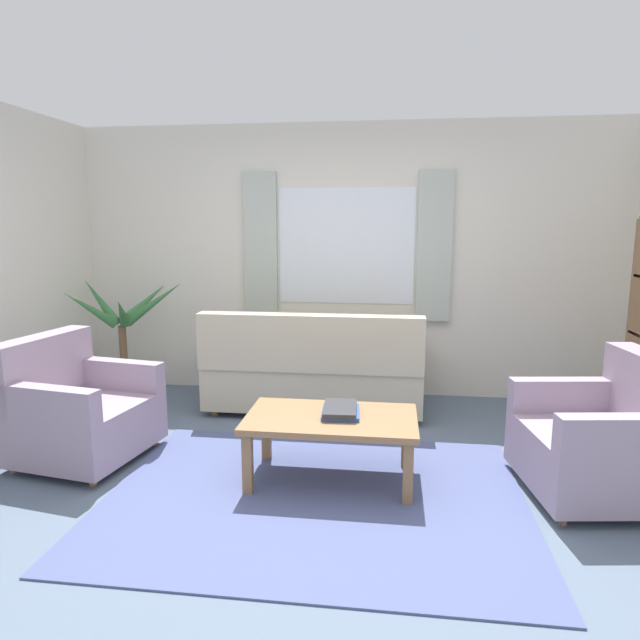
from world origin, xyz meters
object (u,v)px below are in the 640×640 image
at_px(armchair_left, 77,410).
at_px(potted_plant, 125,351).
at_px(armchair_right, 605,440).
at_px(coffee_table, 331,424).
at_px(book_stack_on_table, 340,410).
at_px(couch, 314,371).

bearing_deg(armchair_left, potted_plant, 21.98).
height_order(armchair_right, coffee_table, armchair_right).
bearing_deg(book_stack_on_table, armchair_left, 177.69).
height_order(couch, potted_plant, potted_plant).
height_order(couch, coffee_table, couch).
distance_m(coffee_table, book_stack_on_table, 0.11).
bearing_deg(potted_plant, armchair_left, -77.26).
xyz_separation_m(armchair_right, potted_plant, (-3.82, 1.43, 0.12)).
height_order(couch, armchair_right, couch).
bearing_deg(couch, potted_plant, -3.36).
bearing_deg(armchair_right, book_stack_on_table, -98.58).
bearing_deg(armchair_left, book_stack_on_table, -83.07).
xyz_separation_m(armchair_left, book_stack_on_table, (1.89, -0.08, 0.11)).
xyz_separation_m(couch, potted_plant, (-1.83, 0.11, 0.10)).
xyz_separation_m(couch, book_stack_on_table, (0.36, -1.30, 0.10)).
xyz_separation_m(armchair_right, book_stack_on_table, (-1.63, 0.02, 0.11)).
bearing_deg(coffee_table, book_stack_on_table, 37.71).
xyz_separation_m(couch, coffee_table, (0.30, -1.34, 0.01)).
relative_size(coffee_table, book_stack_on_table, 3.17).
relative_size(book_stack_on_table, potted_plant, 0.30).
height_order(armchair_right, potted_plant, potted_plant).
relative_size(armchair_right, book_stack_on_table, 2.72).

